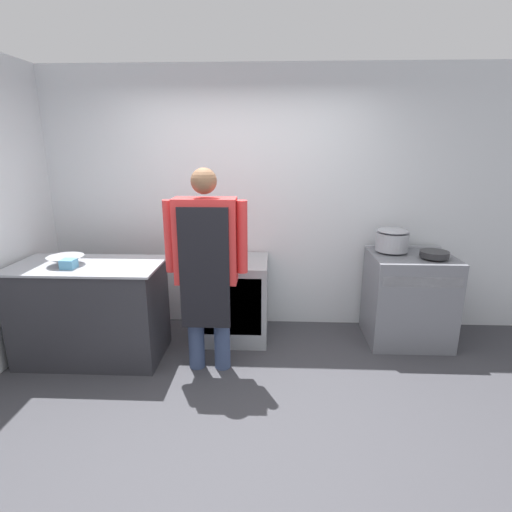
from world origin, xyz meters
TOP-DOWN VIEW (x-y plane):
  - ground_plane at (0.00, 0.00)m, footprint 14.00×14.00m
  - wall_back at (0.00, 1.64)m, footprint 8.00×0.05m
  - wall_left at (-2.11, 1.00)m, footprint 0.05×8.00m
  - prep_counter at (-1.37, 0.77)m, footprint 1.32×0.69m
  - stove at (1.64, 1.23)m, footprint 0.78×0.65m
  - fridge_unit at (-0.10, 1.25)m, footprint 0.66×0.66m
  - person_cook at (-0.27, 0.61)m, footprint 0.69×0.24m
  - mixing_bowl at (-1.54, 0.74)m, footprint 0.32×0.32m
  - plastic_tub at (-1.46, 0.64)m, footprint 0.12×0.12m
  - stock_pot at (1.47, 1.35)m, footprint 0.32×0.32m
  - saute_pan at (1.80, 1.12)m, footprint 0.26×0.26m

SIDE VIEW (x-z plane):
  - ground_plane at x=0.00m, z-range 0.00..0.00m
  - fridge_unit at x=-0.10m, z-range 0.00..0.82m
  - stove at x=1.64m, z-range -0.01..0.90m
  - prep_counter at x=-1.37m, z-range 0.00..0.90m
  - saute_pan at x=1.80m, z-range 0.91..0.97m
  - mixing_bowl at x=-1.54m, z-range 0.90..0.98m
  - plastic_tub at x=-1.46m, z-range 0.90..0.98m
  - person_cook at x=-0.27m, z-range 0.13..1.89m
  - stock_pot at x=1.47m, z-range 0.91..1.14m
  - wall_back at x=0.00m, z-range 0.00..2.70m
  - wall_left at x=-2.11m, z-range 0.00..2.70m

